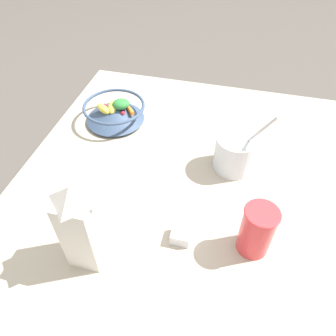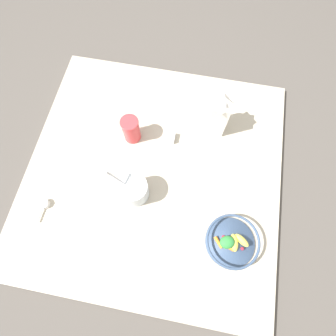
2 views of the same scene
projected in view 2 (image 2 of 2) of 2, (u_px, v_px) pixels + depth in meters
name	position (u px, v px, depth m)	size (l,w,h in m)	color
ground_plane	(154.00, 174.00, 1.18)	(6.00, 6.00, 0.00)	#4C4742
countertop	(154.00, 173.00, 1.17)	(1.11, 1.11, 0.03)	#B2A893
fruit_bowl	(232.00, 242.00, 1.01)	(0.21, 0.21, 0.08)	#384C6B
milk_carton	(219.00, 114.00, 1.11)	(0.07, 0.07, 0.24)	silver
yogurt_tub	(134.00, 190.00, 1.06)	(0.15, 0.12, 0.21)	silver
drinking_cup	(131.00, 129.00, 1.15)	(0.08, 0.08, 0.14)	#DB383D
spice_jar	(170.00, 138.00, 1.20)	(0.05, 0.05, 0.03)	silver
measuring_scoop	(44.00, 205.00, 1.09)	(0.04, 0.10, 0.02)	white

